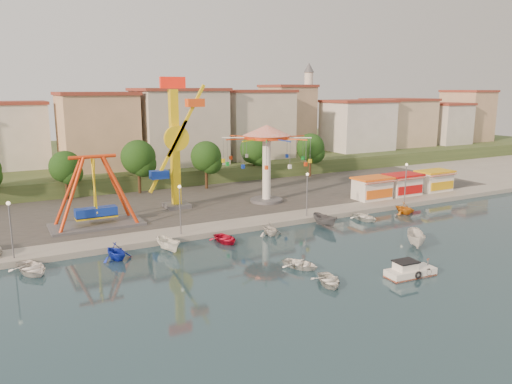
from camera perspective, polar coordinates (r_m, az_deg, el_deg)
ground at (r=46.19m, az=6.65°, el=-8.18°), size 200.00×200.00×0.00m
quay_deck at (r=101.75m, az=-13.84°, el=2.71°), size 200.00×100.00×0.60m
asphalt_pad at (r=71.67m, az=-7.24°, el=-0.49°), size 90.00×28.00×0.01m
hill_terrace at (r=106.38m, az=-14.57°, el=3.71°), size 200.00×60.00×3.00m
pirate_ship_ride at (r=57.88m, az=-17.94°, el=-0.08°), size 10.00×5.00×8.00m
kamikaze_tower at (r=63.87m, az=-8.97°, el=5.19°), size 5.47×3.10×16.50m
wave_swinger at (r=66.54m, az=1.23°, el=5.28°), size 11.60×11.60×10.40m
booth_left at (r=70.97m, az=13.14°, el=0.45°), size 5.40×3.78×3.08m
booth_mid at (r=74.85m, az=16.42°, el=0.86°), size 5.40×3.78×3.08m
booth_right at (r=79.46m, az=19.71°, el=1.26°), size 5.40×3.78×3.08m
lamp_post_0 at (r=49.99m, az=-26.19°, el=-4.07°), size 0.14×0.14×5.00m
lamp_post_1 at (r=52.86m, az=-8.65°, el=-2.16°), size 0.14×0.14×5.00m
lamp_post_2 at (r=60.02m, az=5.85°, el=-0.42°), size 0.14×0.14×5.00m
lamp_post_3 at (r=70.15m, az=16.71°, el=0.91°), size 0.14×0.14×5.00m
tree_1 at (r=72.95m, az=-20.96°, el=2.70°), size 4.35×4.35×6.80m
tree_2 at (r=74.37m, az=-13.31°, el=3.89°), size 5.02×5.02×7.85m
tree_3 at (r=76.28m, az=-5.73°, el=4.06°), size 4.68×4.68×7.32m
tree_4 at (r=83.22m, az=-0.17°, el=4.89°), size 4.86×4.86×7.60m
tree_5 at (r=86.89m, az=6.24°, el=5.09°), size 4.83×4.83×7.54m
building_1 at (r=87.23m, az=-25.92°, el=5.07°), size 12.33×9.01×8.63m
building_2 at (r=89.25m, az=-17.54°, el=6.67°), size 11.95×9.28×11.23m
building_3 at (r=90.00m, az=-8.42°, el=6.47°), size 12.59×10.50×9.20m
building_4 at (r=98.47m, az=-1.69°, el=7.04°), size 10.75×9.23×9.24m
building_5 at (r=103.50m, az=5.43°, el=7.77°), size 12.77×10.96×11.21m
building_6 at (r=109.25m, az=11.09°, el=8.12°), size 8.23×8.98×12.36m
building_7 at (r=120.86m, az=13.94°, el=7.47°), size 11.59×10.93×8.76m
building_8 at (r=126.14m, az=20.72°, el=8.09°), size 12.84×9.28×12.58m
building_9 at (r=138.41m, az=23.52°, el=7.44°), size 12.95×9.17×9.21m
minaret at (r=108.38m, az=5.99°, el=10.03°), size 2.80×2.80×18.00m
cabin_motorboat at (r=44.87m, az=17.13°, el=-8.69°), size 4.52×1.98×1.55m
rowboat_a at (r=45.00m, az=5.13°, el=-8.21°), size 3.68×4.15×0.71m
rowboat_b at (r=41.63m, az=8.32°, el=-9.99°), size 3.39×4.00×0.71m
skiff at (r=52.94m, az=17.86°, el=-5.13°), size 3.96×4.38×1.67m
moored_boat_0 at (r=47.73m, az=-24.27°, el=-7.96°), size 4.07×4.90×0.88m
moored_boat_1 at (r=48.52m, az=-15.70°, el=-6.53°), size 3.53×3.82×1.67m
moored_boat_2 at (r=49.83m, az=-9.95°, el=-5.93°), size 2.09×3.84×1.40m
moored_boat_3 at (r=52.08m, az=-3.50°, el=-5.37°), size 2.86×3.82×0.75m
moored_boat_4 at (r=54.33m, az=1.60°, el=-4.19°), size 2.56×2.96×1.54m
moored_boat_5 at (r=58.26m, az=7.90°, el=-3.23°), size 1.69×3.90×1.47m
moored_boat_6 at (r=62.00m, az=12.36°, el=-2.82°), size 2.85×3.83×0.76m
moored_boat_7 at (r=66.22m, az=16.62°, el=-1.75°), size 2.85×3.22×1.58m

